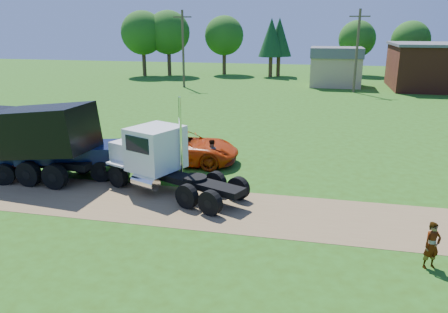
% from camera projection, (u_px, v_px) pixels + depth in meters
% --- Properties ---
extents(ground, '(140.00, 140.00, 0.00)m').
position_uv_depth(ground, '(254.00, 212.00, 17.85)').
color(ground, '#2B4E11').
rests_on(ground, ground).
extents(dirt_track, '(120.00, 4.20, 0.01)m').
position_uv_depth(dirt_track, '(254.00, 212.00, 17.85)').
color(dirt_track, brown).
rests_on(dirt_track, ground).
extents(white_semi_tractor, '(7.22, 4.78, 4.32)m').
position_uv_depth(white_semi_tractor, '(157.00, 158.00, 20.09)').
color(white_semi_tractor, black).
rests_on(white_semi_tractor, ground).
extents(black_dump_truck, '(8.86, 3.08, 3.80)m').
position_uv_depth(black_dump_truck, '(17.00, 136.00, 21.58)').
color(black_dump_truck, black).
rests_on(black_dump_truck, ground).
extents(navy_truck, '(6.51, 3.99, 2.78)m').
position_uv_depth(navy_truck, '(52.00, 149.00, 21.67)').
color(navy_truck, maroon).
rests_on(navy_truck, ground).
extents(orange_pickup, '(6.31, 3.14, 1.72)m').
position_uv_depth(orange_pickup, '(182.00, 148.00, 24.07)').
color(orange_pickup, '#C23609').
rests_on(orange_pickup, ground).
extents(spectator_a, '(0.67, 0.58, 1.54)m').
position_uv_depth(spectator_a, '(432.00, 245.00, 13.59)').
color(spectator_a, '#999999').
rests_on(spectator_a, ground).
extents(spectator_b, '(0.97, 0.96, 1.57)m').
position_uv_depth(spectator_b, '(211.00, 154.00, 23.10)').
color(spectator_b, '#999999').
rests_on(spectator_b, ground).
extents(tan_shed, '(6.20, 5.40, 4.70)m').
position_uv_depth(tan_shed, '(336.00, 66.00, 53.69)').
color(tan_shed, tan).
rests_on(tan_shed, ground).
extents(utility_poles, '(42.20, 0.28, 9.00)m').
position_uv_depth(utility_poles, '(357.00, 50.00, 47.94)').
color(utility_poles, '#4D3E2B').
rests_on(utility_poles, ground).
extents(tree_row, '(57.51, 13.61, 11.12)m').
position_uv_depth(tree_row, '(328.00, 33.00, 61.22)').
color(tree_row, '#3A2A17').
rests_on(tree_row, ground).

